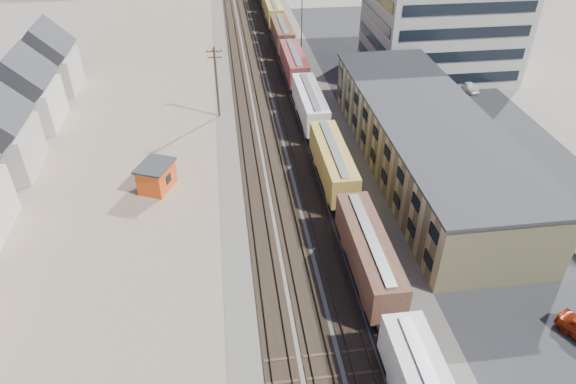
{
  "coord_description": "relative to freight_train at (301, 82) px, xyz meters",
  "views": [
    {
      "loc": [
        -7.65,
        -24.44,
        32.65
      ],
      "look_at": [
        -1.97,
        17.79,
        3.0
      ],
      "focal_mm": 32.0,
      "sensor_mm": 36.0,
      "label": 1
    }
  ],
  "objects": [
    {
      "name": "utility_pole_north",
      "position": [
        -12.3,
        -3.98,
        2.5
      ],
      "size": [
        2.2,
        0.32,
        10.0
      ],
      "color": "#382619",
      "rests_on": "ground"
    },
    {
      "name": "radio_mast",
      "position": [
        2.2,
        14.02,
        6.33
      ],
      "size": [
        1.2,
        0.16,
        18.0
      ],
      "color": "black",
      "rests_on": "ground"
    },
    {
      "name": "dirt_yard",
      "position": [
        -23.8,
        -5.98,
        -2.78
      ],
      "size": [
        24.0,
        180.0,
        0.03
      ],
      "primitive_type": "cube",
      "color": "#786252",
      "rests_on": "ground"
    },
    {
      "name": "parked_car_blue",
      "position": [
        22.1,
        9.23,
        -2.02
      ],
      "size": [
        5.48,
        5.93,
        1.54
      ],
      "primitive_type": "imported",
      "rotation": [
        0.0,
        0.0,
        0.68
      ],
      "color": "navy",
      "rests_on": "ground"
    },
    {
      "name": "office_tower",
      "position": [
        24.15,
        8.98,
        6.47
      ],
      "size": [
        22.6,
        18.6,
        18.45
      ],
      "color": "#9E998E",
      "rests_on": "ground"
    },
    {
      "name": "ballast_bed",
      "position": [
        -3.8,
        4.02,
        -2.76
      ],
      "size": [
        18.0,
        200.0,
        0.06
      ],
      "primitive_type": "cube",
      "color": "#4C4742",
      "rests_on": "ground"
    },
    {
      "name": "maintenance_shed",
      "position": [
        -19.58,
        -21.21,
        -1.19
      ],
      "size": [
        4.74,
        5.23,
        3.13
      ],
      "color": "#DC4E14",
      "rests_on": "ground"
    },
    {
      "name": "warehouse",
      "position": [
        11.18,
        -20.98,
        0.86
      ],
      "size": [
        12.4,
        40.4,
        7.25
      ],
      "color": "tan",
      "rests_on": "ground"
    },
    {
      "name": "asphalt_lot",
      "position": [
        18.2,
        -10.98,
        -2.77
      ],
      "size": [
        26.0,
        120.0,
        0.04
      ],
      "primitive_type": "cube",
      "color": "#232326",
      "rests_on": "ground"
    },
    {
      "name": "parked_car_far",
      "position": [
        26.16,
        -0.25,
        -2.06
      ],
      "size": [
        2.64,
        4.57,
        1.46
      ],
      "primitive_type": "imported",
      "rotation": [
        0.0,
        0.0,
        0.23
      ],
      "color": "silver",
      "rests_on": "ground"
    },
    {
      "name": "ground",
      "position": [
        -3.8,
        -45.98,
        -2.79
      ],
      "size": [
        300.0,
        300.0,
        0.0
      ],
      "primitive_type": "plane",
      "color": "#6B6356",
      "rests_on": "ground"
    },
    {
      "name": "freight_train",
      "position": [
        0.0,
        0.0,
        0.0
      ],
      "size": [
        3.0,
        119.74,
        4.46
      ],
      "color": "black",
      "rests_on": "ground"
    },
    {
      "name": "rail_tracks",
      "position": [
        -4.35,
        4.02,
        -2.68
      ],
      "size": [
        11.4,
        200.0,
        0.24
      ],
      "color": "black",
      "rests_on": "ground"
    }
  ]
}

